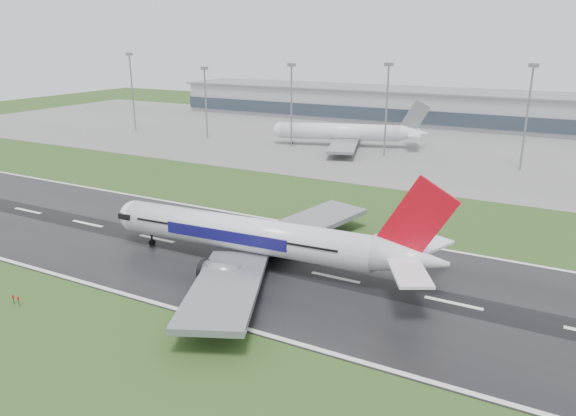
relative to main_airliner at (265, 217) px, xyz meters
The scene contains 12 objects.
ground 28.56m from the main_airliner, behind, with size 520.00×520.00×0.00m, color #264419.
runway 28.54m from the main_airliner, behind, with size 400.00×45.00×0.10m, color black.
apron 129.59m from the main_airliner, 102.00° to the left, with size 400.00×130.00×0.08m, color slate.
terminal 188.35m from the main_airliner, 98.20° to the left, with size 240.00×36.00×15.00m, color #94979F.
main_airliner is the anchor object (origin of this frame).
parked_airliner 116.02m from the main_airliner, 104.98° to the left, with size 59.61×55.50×17.47m, color white, non-canonical shape.
runway_sign 24.67m from the main_airliner, 87.12° to the right, with size 2.30×0.26×1.04m, color black, non-canonical shape.
floodmast_0 162.08m from the main_airliner, 141.23° to the left, with size 0.64×0.64×32.33m, color gray.
floodmast_1 133.69m from the main_airliner, 130.62° to the left, with size 0.64×0.64×27.47m, color gray.
floodmast_2 112.26m from the main_airliner, 115.25° to the left, with size 0.64×0.64×29.57m, color gray.
floodmast_3 102.19m from the main_airliner, 96.30° to the left, with size 0.64×0.64×30.57m, color gray.
floodmast_4 106.84m from the main_airliner, 71.95° to the left, with size 0.64×0.64×31.23m, color gray.
Camera 1 is at (72.44, -78.67, 39.70)m, focal length 33.46 mm.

